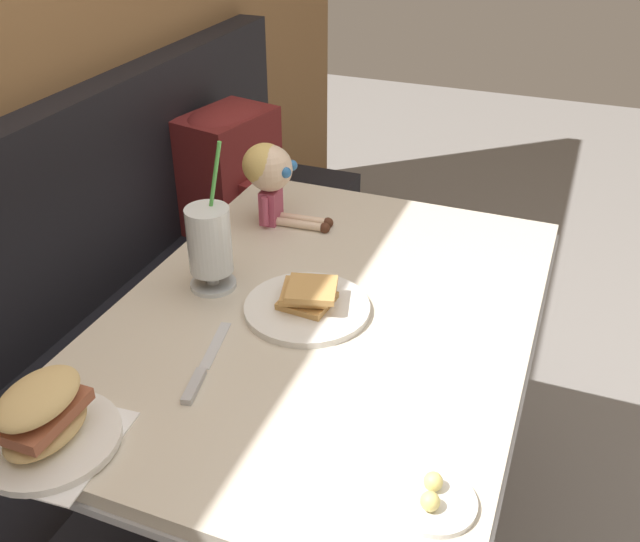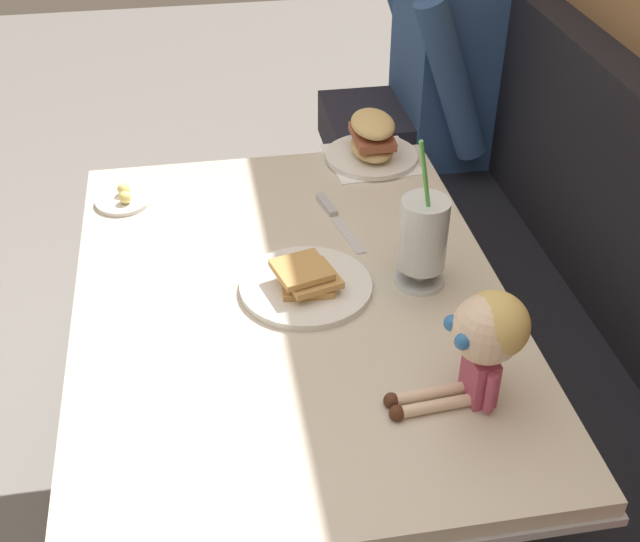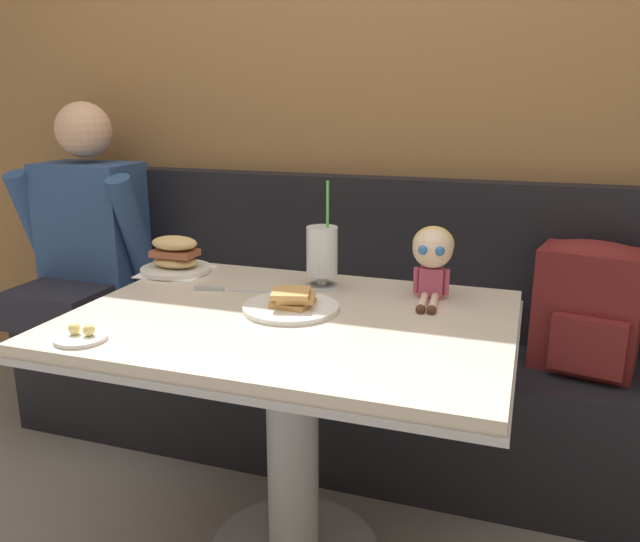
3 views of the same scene
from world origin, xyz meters
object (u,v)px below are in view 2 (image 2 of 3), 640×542
(toast_plate, at_px, (306,284))
(butter_knife, at_px, (333,213))
(seated_doll, at_px, (486,335))
(butter_saucer, at_px, (123,199))
(diner_patron, at_px, (432,58))
(milkshake_glass, at_px, (423,239))
(sandwich_plate, at_px, (372,142))

(toast_plate, distance_m, butter_knife, 0.27)
(toast_plate, height_order, seated_doll, seated_doll)
(butter_saucer, distance_m, diner_patron, 1.13)
(toast_plate, height_order, butter_saucer, toast_plate)
(butter_saucer, distance_m, butter_knife, 0.46)
(butter_saucer, bearing_deg, diner_patron, 127.62)
(milkshake_glass, xyz_separation_m, diner_patron, (-1.08, 0.33, -0.10))
(sandwich_plate, bearing_deg, diner_patron, 151.67)
(diner_patron, bearing_deg, toast_plate, -27.21)
(milkshake_glass, distance_m, diner_patron, 1.13)
(seated_doll, relative_size, diner_patron, 0.27)
(milkshake_glass, relative_size, sandwich_plate, 1.43)
(seated_doll, xyz_separation_m, diner_patron, (-1.39, 0.32, -0.13))
(milkshake_glass, bearing_deg, butter_saucer, -124.68)
(butter_saucer, bearing_deg, toast_plate, 42.45)
(milkshake_glass, xyz_separation_m, seated_doll, (0.31, 0.01, 0.03))
(butter_knife, bearing_deg, seated_doll, 12.67)
(seated_doll, distance_m, diner_patron, 1.44)
(butter_saucer, height_order, seated_doll, seated_doll)
(butter_saucer, bearing_deg, butter_knife, 74.40)
(butter_saucer, xyz_separation_m, seated_doll, (0.70, 0.57, 0.12))
(toast_plate, xyz_separation_m, sandwich_plate, (-0.48, 0.23, 0.03))
(sandwich_plate, height_order, butter_saucer, sandwich_plate)
(milkshake_glass, relative_size, diner_patron, 0.39)
(butter_saucer, height_order, diner_patron, diner_patron)
(toast_plate, xyz_separation_m, butter_saucer, (-0.38, -0.35, -0.01))
(sandwich_plate, height_order, butter_knife, sandwich_plate)
(milkshake_glass, distance_m, butter_saucer, 0.69)
(sandwich_plate, bearing_deg, toast_plate, -25.81)
(sandwich_plate, distance_m, butter_saucer, 0.59)
(diner_patron, bearing_deg, milkshake_glass, -17.13)
(toast_plate, bearing_deg, sandwich_plate, 154.19)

